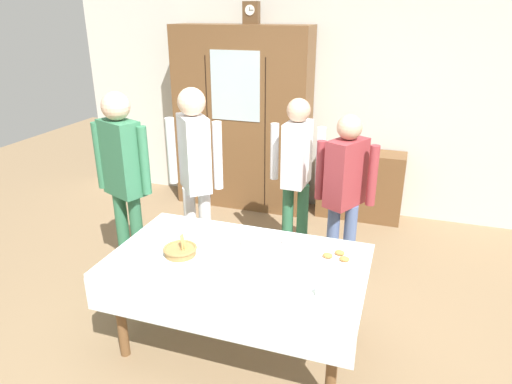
{
  "coord_description": "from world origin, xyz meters",
  "views": [
    {
      "loc": [
        1.01,
        -2.8,
        2.36
      ],
      "look_at": [
        0.0,
        0.2,
        1.09
      ],
      "focal_mm": 31.99,
      "sensor_mm": 36.0,
      "label": 1
    }
  ],
  "objects_px": {
    "spoon_mid_right": "(238,234)",
    "mantel_clock": "(251,13)",
    "tea_cup_front_edge": "(246,244)",
    "person_behind_table_left": "(195,166)",
    "bread_basket": "(180,250)",
    "person_behind_table_right": "(345,186)",
    "tea_cup_near_right": "(288,243)",
    "person_near_right_end": "(123,171)",
    "tea_cup_far_left": "(147,253)",
    "spoon_far_left": "(275,292)",
    "tea_cup_back_edge": "(322,293)",
    "person_by_cabinet": "(297,166)",
    "dining_table": "(236,273)",
    "bookshelf_low": "(360,185)",
    "wall_cabinet": "(242,120)",
    "tea_cup_mid_left": "(181,236)",
    "book_stack": "(363,148)",
    "pastry_plate": "(336,258)",
    "tea_cup_far_right": "(226,271)"
  },
  "relations": [
    {
      "from": "bread_basket",
      "to": "person_behind_table_right",
      "type": "xyz_separation_m",
      "value": [
        0.98,
        1.18,
        0.18
      ]
    },
    {
      "from": "spoon_mid_right",
      "to": "mantel_clock",
      "type": "bearing_deg",
      "value": 106.31
    },
    {
      "from": "person_by_cabinet",
      "to": "spoon_far_left",
      "type": "bearing_deg",
      "value": -80.37
    },
    {
      "from": "bread_basket",
      "to": "spoon_mid_right",
      "type": "bearing_deg",
      "value": 57.1
    },
    {
      "from": "dining_table",
      "to": "mantel_clock",
      "type": "xyz_separation_m",
      "value": [
        -0.78,
        2.59,
        1.68
      ]
    },
    {
      "from": "book_stack",
      "to": "tea_cup_mid_left",
      "type": "height_order",
      "value": "book_stack"
    },
    {
      "from": "tea_cup_near_right",
      "to": "person_by_cabinet",
      "type": "bearing_deg",
      "value": 100.92
    },
    {
      "from": "tea_cup_front_edge",
      "to": "tea_cup_far_right",
      "type": "relative_size",
      "value": 1.0
    },
    {
      "from": "wall_cabinet",
      "to": "tea_cup_far_right",
      "type": "distance_m",
      "value": 2.93
    },
    {
      "from": "wall_cabinet",
      "to": "tea_cup_front_edge",
      "type": "relative_size",
      "value": 16.91
    },
    {
      "from": "tea_cup_front_edge",
      "to": "bread_basket",
      "type": "relative_size",
      "value": 0.54
    },
    {
      "from": "tea_cup_back_edge",
      "to": "pastry_plate",
      "type": "distance_m",
      "value": 0.46
    },
    {
      "from": "bread_basket",
      "to": "tea_cup_near_right",
      "type": "bearing_deg",
      "value": 27.78
    },
    {
      "from": "tea_cup_near_right",
      "to": "person_near_right_end",
      "type": "distance_m",
      "value": 1.58
    },
    {
      "from": "wall_cabinet",
      "to": "person_behind_table_left",
      "type": "relative_size",
      "value": 1.25
    },
    {
      "from": "wall_cabinet",
      "to": "spoon_mid_right",
      "type": "height_order",
      "value": "wall_cabinet"
    },
    {
      "from": "book_stack",
      "to": "mantel_clock",
      "type": "bearing_deg",
      "value": -177.82
    },
    {
      "from": "bread_basket",
      "to": "tea_cup_far_left",
      "type": "bearing_deg",
      "value": -154.14
    },
    {
      "from": "tea_cup_back_edge",
      "to": "person_near_right_end",
      "type": "bearing_deg",
      "value": 157.31
    },
    {
      "from": "wall_cabinet",
      "to": "person_behind_table_right",
      "type": "height_order",
      "value": "wall_cabinet"
    },
    {
      "from": "tea_cup_far_left",
      "to": "bookshelf_low",
      "type": "bearing_deg",
      "value": 66.93
    },
    {
      "from": "tea_cup_far_left",
      "to": "spoon_far_left",
      "type": "xyz_separation_m",
      "value": [
        0.98,
        -0.13,
        -0.02
      ]
    },
    {
      "from": "tea_cup_far_right",
      "to": "tea_cup_back_edge",
      "type": "distance_m",
      "value": 0.65
    },
    {
      "from": "wall_cabinet",
      "to": "tea_cup_back_edge",
      "type": "xyz_separation_m",
      "value": [
        1.54,
        -2.82,
        -0.34
      ]
    },
    {
      "from": "bread_basket",
      "to": "person_by_cabinet",
      "type": "relative_size",
      "value": 0.15
    },
    {
      "from": "tea_cup_mid_left",
      "to": "spoon_mid_right",
      "type": "height_order",
      "value": "tea_cup_mid_left"
    },
    {
      "from": "person_behind_table_left",
      "to": "mantel_clock",
      "type": "bearing_deg",
      "value": 92.52
    },
    {
      "from": "spoon_far_left",
      "to": "dining_table",
      "type": "bearing_deg",
      "value": 142.79
    },
    {
      "from": "spoon_far_left",
      "to": "spoon_mid_right",
      "type": "height_order",
      "value": "same"
    },
    {
      "from": "book_stack",
      "to": "tea_cup_near_right",
      "type": "relative_size",
      "value": 1.77
    },
    {
      "from": "person_behind_table_left",
      "to": "person_near_right_end",
      "type": "xyz_separation_m",
      "value": [
        -0.54,
        -0.28,
        -0.01
      ]
    },
    {
      "from": "tea_cup_back_edge",
      "to": "spoon_mid_right",
      "type": "bearing_deg",
      "value": 141.91
    },
    {
      "from": "tea_cup_front_edge",
      "to": "person_behind_table_left",
      "type": "bearing_deg",
      "value": 137.87
    },
    {
      "from": "bookshelf_low",
      "to": "person_by_cabinet",
      "type": "height_order",
      "value": "person_by_cabinet"
    },
    {
      "from": "tea_cup_front_edge",
      "to": "person_behind_table_left",
      "type": "relative_size",
      "value": 0.07
    },
    {
      "from": "tea_cup_near_right",
      "to": "bread_basket",
      "type": "distance_m",
      "value": 0.78
    },
    {
      "from": "bread_basket",
      "to": "person_by_cabinet",
      "type": "xyz_separation_m",
      "value": [
        0.48,
        1.46,
        0.21
      ]
    },
    {
      "from": "dining_table",
      "to": "bread_basket",
      "type": "xyz_separation_m",
      "value": [
        -0.41,
        -0.04,
        0.13
      ]
    },
    {
      "from": "pastry_plate",
      "to": "dining_table",
      "type": "bearing_deg",
      "value": -160.22
    },
    {
      "from": "bookshelf_low",
      "to": "spoon_mid_right",
      "type": "bearing_deg",
      "value": -107.25
    },
    {
      "from": "tea_cup_mid_left",
      "to": "person_near_right_end",
      "type": "distance_m",
      "value": 0.88
    },
    {
      "from": "tea_cup_far_left",
      "to": "tea_cup_back_edge",
      "type": "relative_size",
      "value": 1.0
    },
    {
      "from": "bookshelf_low",
      "to": "tea_cup_front_edge",
      "type": "bearing_deg",
      "value": -103.16
    },
    {
      "from": "tea_cup_mid_left",
      "to": "tea_cup_near_right",
      "type": "bearing_deg",
      "value": 10.55
    },
    {
      "from": "person_behind_table_left",
      "to": "dining_table",
      "type": "bearing_deg",
      "value": -50.31
    },
    {
      "from": "wall_cabinet",
      "to": "person_behind_table_left",
      "type": "distance_m",
      "value": 1.76
    },
    {
      "from": "bookshelf_low",
      "to": "person_by_cabinet",
      "type": "relative_size",
      "value": 0.61
    },
    {
      "from": "tea_cup_far_right",
      "to": "pastry_plate",
      "type": "relative_size",
      "value": 0.46
    },
    {
      "from": "person_behind_table_right",
      "to": "spoon_far_left",
      "type": "bearing_deg",
      "value": -98.48
    },
    {
      "from": "dining_table",
      "to": "person_near_right_end",
      "type": "height_order",
      "value": "person_near_right_end"
    }
  ]
}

